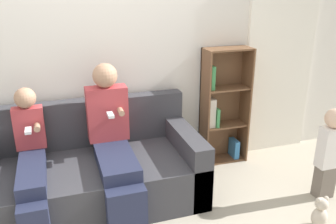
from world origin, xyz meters
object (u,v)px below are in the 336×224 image
(couch, at_px, (92,174))
(toddler_standing, at_px, (329,150))
(bookshelf, at_px, (222,108))
(child_seated, at_px, (31,163))
(teddy_bear, at_px, (320,213))
(adult_seated, at_px, (113,139))

(couch, relative_size, toddler_standing, 2.21)
(toddler_standing, relative_size, bookshelf, 0.69)
(child_seated, xyz_separation_m, bookshelf, (1.93, 0.49, 0.08))
(child_seated, bearing_deg, teddy_bear, -20.83)
(teddy_bear, bearing_deg, child_seated, 159.17)
(couch, bearing_deg, teddy_bear, -29.27)
(couch, xyz_separation_m, adult_seated, (0.19, -0.07, 0.35))
(couch, bearing_deg, toddler_standing, -16.50)
(bookshelf, bearing_deg, teddy_bear, -79.42)
(couch, xyz_separation_m, teddy_bear, (1.69, -0.95, -0.14))
(teddy_bear, bearing_deg, bookshelf, 100.58)
(adult_seated, distance_m, teddy_bear, 1.81)
(couch, height_order, adult_seated, adult_seated)
(couch, distance_m, bookshelf, 1.53)
(adult_seated, relative_size, child_seated, 1.16)
(adult_seated, xyz_separation_m, toddler_standing, (1.84, -0.53, -0.15))
(bookshelf, bearing_deg, toddler_standing, -59.10)
(bookshelf, relative_size, teddy_bear, 4.55)
(toddler_standing, bearing_deg, teddy_bear, -133.78)
(bookshelf, bearing_deg, couch, -165.70)
(couch, distance_m, toddler_standing, 2.13)
(toddler_standing, relative_size, teddy_bear, 3.13)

